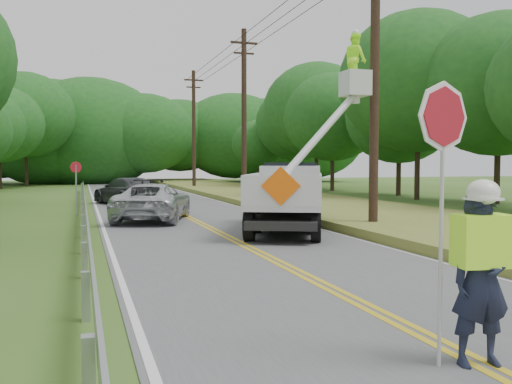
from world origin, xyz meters
name	(u,v)px	position (x,y,z in m)	size (l,w,h in m)	color
ground	(381,315)	(0.00, 0.00, 0.00)	(140.00, 140.00, 0.00)	#3A5319
road	(194,220)	(0.00, 14.00, 0.01)	(7.20, 96.00, 0.03)	#535356
guardrail	(85,207)	(-4.02, 14.91, 0.55)	(0.18, 48.00, 0.77)	#A0A3A8
utility_poles	(287,97)	(5.00, 17.02, 5.27)	(1.60, 43.30, 10.00)	black
tall_grass_verge	(357,212)	(7.10, 14.00, 0.15)	(7.00, 96.00, 0.30)	olive
treeline_right	(399,103)	(15.63, 24.38, 6.11)	(11.21, 52.06, 11.34)	#332319
treeline_horizon	(112,134)	(-0.78, 56.17, 5.50)	(56.94, 13.46, 12.21)	#1B4E1D
flagger	(480,266)	(-0.05, -2.12, 1.11)	(1.18, 0.54, 3.06)	#191E33
bucket_truck	(294,185)	(2.71, 10.26, 1.47)	(4.74, 6.67, 6.34)	black
suv_silver	(153,202)	(-1.51, 14.27, 0.73)	(2.37, 5.13, 1.43)	silver
suv_darkgrey	(127,191)	(-1.84, 23.00, 0.74)	(2.02, 4.97, 1.44)	#3B3B42
stop_sign_permanent	(76,180)	(-4.34, 17.10, 1.50)	(0.47, 0.17, 2.29)	#A0A3A8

